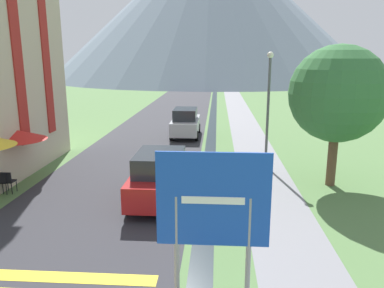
{
  "coord_description": "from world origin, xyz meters",
  "views": [
    {
      "loc": [
        1.52,
        -2.8,
        5.01
      ],
      "look_at": [
        0.67,
        10.0,
        2.0
      ],
      "focal_mm": 35.0,
      "sensor_mm": 36.0,
      "label": 1
    }
  ],
  "objects": [
    {
      "name": "drainage_channel",
      "position": [
        1.2,
        30.0,
        0.0
      ],
      "size": [
        0.6,
        60.0,
        0.0
      ],
      "color": "black",
      "rests_on": "ground_plane"
    },
    {
      "name": "cafe_chair_far_left",
      "position": [
        -6.38,
        9.89,
        0.51
      ],
      "size": [
        0.4,
        0.4,
        0.85
      ],
      "rotation": [
        0.0,
        0.0,
        0.06
      ],
      "color": "black",
      "rests_on": "ground_plane"
    },
    {
      "name": "footpath",
      "position": [
        3.6,
        30.0,
        0.0
      ],
      "size": [
        2.2,
        60.0,
        0.01
      ],
      "color": "slate",
      "rests_on": "ground_plane"
    },
    {
      "name": "parked_car_near",
      "position": [
        -0.4,
        9.55,
        0.91
      ],
      "size": [
        1.95,
        3.98,
        1.82
      ],
      "color": "#A31919",
      "rests_on": "ground_plane"
    },
    {
      "name": "ground_plane",
      "position": [
        0.0,
        20.0,
        0.0
      ],
      "size": [
        160.0,
        160.0,
        0.0
      ],
      "primitive_type": "plane",
      "color": "#517542"
    },
    {
      "name": "streetlamp",
      "position": [
        3.82,
        14.15,
        3.09
      ],
      "size": [
        0.28,
        0.28,
        5.21
      ],
      "color": "#515156",
      "rests_on": "ground_plane"
    },
    {
      "name": "tree_by_path",
      "position": [
        6.08,
        11.73,
        3.62
      ],
      "size": [
        3.69,
        3.69,
        5.48
      ],
      "color": "brown",
      "rests_on": "ground_plane"
    },
    {
      "name": "parked_car_far",
      "position": [
        -0.45,
        20.57,
        0.91
      ],
      "size": [
        1.75,
        3.92,
        1.82
      ],
      "color": "#B2B2B7",
      "rests_on": "ground_plane"
    },
    {
      "name": "road",
      "position": [
        -2.5,
        30.0,
        0.0
      ],
      "size": [
        6.4,
        60.0,
        0.01
      ],
      "color": "#2D2D33",
      "rests_on": "ground_plane"
    },
    {
      "name": "mountain_distant",
      "position": [
        -0.24,
        87.99,
        16.64
      ],
      "size": [
        72.96,
        72.96,
        33.29
      ],
      "color": "slate",
      "rests_on": "ground_plane"
    },
    {
      "name": "road_sign",
      "position": [
        1.48,
        3.68,
        2.19
      ],
      "size": [
        2.12,
        0.11,
        3.34
      ],
      "color": "gray",
      "rests_on": "ground_plane"
    },
    {
      "name": "cafe_umbrella_rear_red",
      "position": [
        -6.51,
        11.45,
        1.92
      ],
      "size": [
        2.31,
        2.31,
        2.12
      ],
      "color": "#B7B2A8",
      "rests_on": "ground_plane"
    },
    {
      "name": "cafe_chair_far_right",
      "position": [
        -6.2,
        9.94,
        0.51
      ],
      "size": [
        0.4,
        0.4,
        0.85
      ],
      "rotation": [
        0.0,
        0.0,
        -0.42
      ],
      "color": "black",
      "rests_on": "ground_plane"
    }
  ]
}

